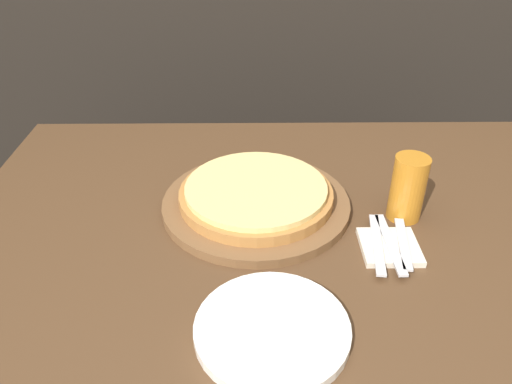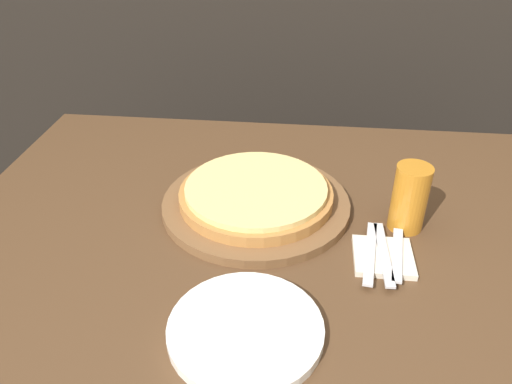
{
  "view_description": "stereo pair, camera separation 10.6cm",
  "coord_description": "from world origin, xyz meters",
  "px_view_note": "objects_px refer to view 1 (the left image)",
  "views": [
    {
      "loc": [
        -0.08,
        -0.84,
        1.34
      ],
      "look_at": [
        -0.07,
        0.06,
        0.77
      ],
      "focal_mm": 35.0,
      "sensor_mm": 36.0,
      "label": 1
    },
    {
      "loc": [
        0.03,
        -0.83,
        1.34
      ],
      "look_at": [
        -0.07,
        0.06,
        0.77
      ],
      "focal_mm": 35.0,
      "sensor_mm": 36.0,
      "label": 2
    }
  ],
  "objects_px": {
    "fork": "(377,243)",
    "dinner_plate": "(272,329)",
    "spoon": "(403,243)",
    "pizza_on_board": "(256,198)",
    "dinner_knife": "(390,243)",
    "beer_glass": "(408,186)"
  },
  "relations": [
    {
      "from": "dinner_plate",
      "to": "spoon",
      "type": "height_order",
      "value": "dinner_plate"
    },
    {
      "from": "pizza_on_board",
      "to": "dinner_knife",
      "type": "xyz_separation_m",
      "value": [
        0.26,
        -0.15,
        -0.01
      ]
    },
    {
      "from": "pizza_on_board",
      "to": "spoon",
      "type": "relative_size",
      "value": 2.55
    },
    {
      "from": "dinner_plate",
      "to": "fork",
      "type": "distance_m",
      "value": 0.29
    },
    {
      "from": "dinner_plate",
      "to": "dinner_knife",
      "type": "distance_m",
      "value": 0.31
    },
    {
      "from": "pizza_on_board",
      "to": "beer_glass",
      "type": "bearing_deg",
      "value": -6.47
    },
    {
      "from": "fork",
      "to": "dinner_plate",
      "type": "bearing_deg",
      "value": -135.55
    },
    {
      "from": "pizza_on_board",
      "to": "beer_glass",
      "type": "distance_m",
      "value": 0.32
    },
    {
      "from": "dinner_knife",
      "to": "fork",
      "type": "bearing_deg",
      "value": -180.0
    },
    {
      "from": "dinner_plate",
      "to": "spoon",
      "type": "distance_m",
      "value": 0.33
    },
    {
      "from": "dinner_plate",
      "to": "dinner_knife",
      "type": "xyz_separation_m",
      "value": [
        0.23,
        0.21,
        0.01
      ]
    },
    {
      "from": "beer_glass",
      "to": "dinner_knife",
      "type": "height_order",
      "value": "beer_glass"
    },
    {
      "from": "fork",
      "to": "dinner_knife",
      "type": "relative_size",
      "value": 1.0
    },
    {
      "from": "pizza_on_board",
      "to": "dinner_knife",
      "type": "bearing_deg",
      "value": -29.61
    },
    {
      "from": "dinner_knife",
      "to": "spoon",
      "type": "relative_size",
      "value": 1.17
    },
    {
      "from": "beer_glass",
      "to": "spoon",
      "type": "bearing_deg",
      "value": -104.92
    },
    {
      "from": "dinner_plate",
      "to": "beer_glass",
      "type": "bearing_deg",
      "value": 47.54
    },
    {
      "from": "pizza_on_board",
      "to": "spoon",
      "type": "distance_m",
      "value": 0.32
    },
    {
      "from": "fork",
      "to": "beer_glass",
      "type": "bearing_deg",
      "value": 54.23
    },
    {
      "from": "beer_glass",
      "to": "dinner_plate",
      "type": "bearing_deg",
      "value": -132.46
    },
    {
      "from": "dinner_plate",
      "to": "dinner_knife",
      "type": "height_order",
      "value": "dinner_plate"
    },
    {
      "from": "dinner_plate",
      "to": "fork",
      "type": "xyz_separation_m",
      "value": [
        0.21,
        0.21,
        0.01
      ]
    }
  ]
}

